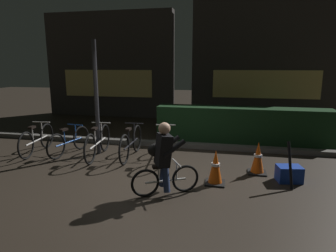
{
  "coord_description": "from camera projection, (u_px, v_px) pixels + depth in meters",
  "views": [
    {
      "loc": [
        1.47,
        -5.26,
        2.16
      ],
      "look_at": [
        0.2,
        0.6,
        0.9
      ],
      "focal_mm": 31.28,
      "sensor_mm": 36.0,
      "label": 1
    }
  ],
  "objects": [
    {
      "name": "parked_bike_center_left",
      "position": [
        98.0,
        142.0,
        6.9
      ],
      "size": [
        0.46,
        1.71,
        0.79
      ],
      "rotation": [
        0.0,
        0.0,
        1.68
      ],
      "color": "black",
      "rests_on": "ground"
    },
    {
      "name": "parked_bike_right_mid",
      "position": [
        164.0,
        144.0,
        6.77
      ],
      "size": [
        0.46,
        1.66,
        0.77
      ],
      "rotation": [
        0.0,
        0.0,
        1.69
      ],
      "color": "black",
      "rests_on": "ground"
    },
    {
      "name": "closed_umbrella",
      "position": [
        290.0,
        165.0,
        5.21
      ],
      "size": [
        0.12,
        0.36,
        0.81
      ],
      "primitive_type": "cylinder",
      "rotation": [
        0.0,
        0.38,
        1.77
      ],
      "color": "black",
      "rests_on": "ground"
    },
    {
      "name": "parked_bike_left_mid",
      "position": [
        69.0,
        141.0,
        7.16
      ],
      "size": [
        0.46,
        1.5,
        0.7
      ],
      "rotation": [
        0.0,
        0.0,
        1.4
      ],
      "color": "black",
      "rests_on": "ground"
    },
    {
      "name": "traffic_cone_far",
      "position": [
        258.0,
        158.0,
        5.87
      ],
      "size": [
        0.36,
        0.36,
        0.65
      ],
      "color": "black",
      "rests_on": "ground"
    },
    {
      "name": "hedge_row",
      "position": [
        242.0,
        125.0,
        8.26
      ],
      "size": [
        4.8,
        0.7,
        0.99
      ],
      "primitive_type": "cube",
      "color": "#19381C",
      "rests_on": "ground"
    },
    {
      "name": "street_post",
      "position": [
        96.0,
        99.0,
        6.99
      ],
      "size": [
        0.1,
        0.1,
        2.73
      ],
      "primitive_type": "cylinder",
      "color": "#2D2D33",
      "rests_on": "ground"
    },
    {
      "name": "ground_plane",
      "position": [
        152.0,
        176.0,
        5.77
      ],
      "size": [
        40.0,
        40.0,
        0.0
      ],
      "primitive_type": "plane",
      "color": "#2D261E"
    },
    {
      "name": "parked_bike_center_right",
      "position": [
        131.0,
        143.0,
        6.87
      ],
      "size": [
        0.46,
        1.7,
        0.78
      ],
      "rotation": [
        0.0,
        0.0,
        1.61
      ],
      "color": "black",
      "rests_on": "ground"
    },
    {
      "name": "traffic_cone_near",
      "position": [
        215.0,
        167.0,
        5.36
      ],
      "size": [
        0.36,
        0.36,
        0.65
      ],
      "color": "black",
      "rests_on": "ground"
    },
    {
      "name": "sidewalk_curb",
      "position": [
        173.0,
        144.0,
        7.87
      ],
      "size": [
        12.0,
        0.24,
        0.12
      ],
      "primitive_type": "cube",
      "color": "#56544F",
      "rests_on": "ground"
    },
    {
      "name": "storefront_left",
      "position": [
        109.0,
        65.0,
        12.3
      ],
      "size": [
        5.47,
        0.54,
        4.28
      ],
      "color": "#383330",
      "rests_on": "ground"
    },
    {
      "name": "cyclist",
      "position": [
        164.0,
        159.0,
        4.86
      ],
      "size": [
        1.06,
        0.61,
        1.25
      ],
      "rotation": [
        0.0,
        0.0,
        0.5
      ],
      "color": "black",
      "rests_on": "ground"
    },
    {
      "name": "blue_crate",
      "position": [
        289.0,
        174.0,
        5.49
      ],
      "size": [
        0.49,
        0.39,
        0.3
      ],
      "primitive_type": "cube",
      "rotation": [
        0.0,
        0.0,
        0.18
      ],
      "color": "#193DB7",
      "rests_on": "ground"
    },
    {
      "name": "parked_bike_leftmost",
      "position": [
        37.0,
        140.0,
        7.22
      ],
      "size": [
        0.46,
        1.62,
        0.75
      ],
      "rotation": [
        0.0,
        0.0,
        1.69
      ],
      "color": "black",
      "rests_on": "ground"
    },
    {
      "name": "storefront_right",
      "position": [
        266.0,
        57.0,
        11.58
      ],
      "size": [
        5.86,
        0.54,
        4.95
      ],
      "color": "#383330",
      "rests_on": "ground"
    }
  ]
}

